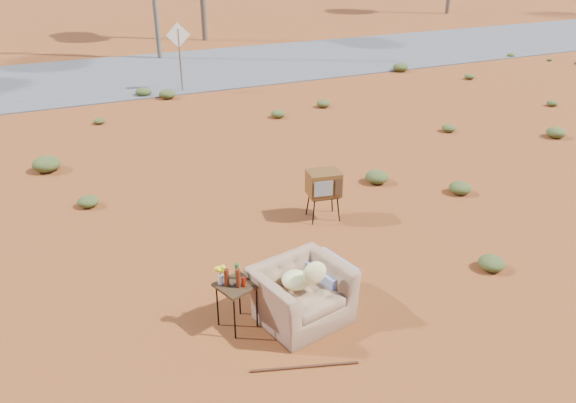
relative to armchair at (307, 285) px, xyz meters
name	(u,v)px	position (x,y,z in m)	size (l,w,h in m)	color
ground	(296,295)	(0.06, 0.47, -0.49)	(140.00, 140.00, 0.00)	brown
highway	(121,76)	(0.06, 15.47, -0.47)	(140.00, 7.00, 0.04)	#565659
armchair	(307,285)	(0.00, 0.00, 0.00)	(1.50, 1.15, 1.04)	#8D694D
tv_unit	(324,184)	(1.55, 2.46, 0.20)	(0.64, 0.55, 0.92)	black
side_table	(233,283)	(-0.98, 0.17, 0.20)	(0.58, 0.58, 0.94)	#322312
rusty_bar	(305,367)	(-0.49, -0.95, -0.47)	(0.04, 0.04, 1.32)	#502715
road_sign	(179,45)	(1.56, 12.47, 1.02)	(0.78, 0.06, 2.19)	brown
scrub_patch	(167,184)	(-0.76, 4.88, -0.35)	(17.49, 8.07, 0.33)	#455023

